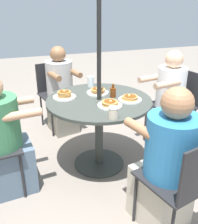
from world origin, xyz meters
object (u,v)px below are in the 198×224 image
(diner_north, at_px, (61,94))
(coffee_cup, at_px, (113,113))
(syrup_bottle, at_px, (113,92))
(drinking_glass_a, at_px, (91,81))
(pancake_plate_a, at_px, (110,104))
(patio_chair_south, at_px, (184,179))
(pancake_plate_d, at_px, (130,99))
(patio_table, at_px, (99,112))
(diner_east, at_px, (4,143))
(diner_south, at_px, (166,167))
(pancake_plate_b, at_px, (64,95))
(diner_west, at_px, (167,103))
(patio_chair_north, at_px, (56,90))
(patio_chair_west, at_px, (178,101))
(pancake_plate_c, at_px, (98,92))

(diner_north, height_order, coffee_cup, diner_north)
(syrup_bottle, xyz_separation_m, drinking_glass_a, (0.40, 0.11, 0.01))
(coffee_cup, relative_size, drinking_glass_a, 0.86)
(pancake_plate_a, bearing_deg, drinking_glass_a, -0.38)
(patio_chair_south, height_order, drinking_glass_a, patio_chair_south)
(pancake_plate_a, relative_size, pancake_plate_d, 1.00)
(patio_table, relative_size, coffee_cup, 10.46)
(diner_east, distance_m, drinking_glass_a, 1.16)
(diner_south, height_order, pancake_plate_b, diner_south)
(diner_west, xyz_separation_m, pancake_plate_d, (-0.31, 0.65, 0.25))
(patio_table, distance_m, diner_north, 0.96)
(patio_table, bearing_deg, coffee_cup, 176.59)
(patio_table, distance_m, diner_south, 0.95)
(patio_table, height_order, pancake_plate_b, pancake_plate_b)
(pancake_plate_b, bearing_deg, patio_chair_north, -3.86)
(diner_north, bearing_deg, pancake_plate_d, 102.14)
(patio_chair_south, relative_size, drinking_glass_a, 7.52)
(diner_east, xyz_separation_m, coffee_cup, (-0.35, -0.91, 0.31))
(pancake_plate_d, bearing_deg, coffee_cup, 137.47)
(pancake_plate_a, relative_size, syrup_bottle, 1.68)
(patio_chair_south, height_order, diner_west, diner_west)
(patio_chair_west, distance_m, pancake_plate_c, 1.09)
(patio_chair_north, xyz_separation_m, coffee_cup, (-1.55, -0.23, 0.29))
(patio_table, height_order, pancake_plate_a, pancake_plate_a)
(diner_north, bearing_deg, syrup_bottle, 99.21)
(patio_chair_west, xyz_separation_m, pancake_plate_a, (-0.43, 1.06, 0.26))
(patio_chair_south, bearing_deg, coffee_cup, 101.14)
(patio_chair_south, bearing_deg, patio_table, 90.00)
(pancake_plate_a, height_order, syrup_bottle, syrup_bottle)
(diner_east, distance_m, pancake_plate_b, 0.73)
(patio_chair_north, xyz_separation_m, patio_chair_south, (-2.19, -0.52, 0.00))
(patio_chair_south, height_order, diner_south, diner_south)
(coffee_cup, bearing_deg, pancake_plate_b, 25.31)
(diner_east, distance_m, pancake_plate_a, 1.02)
(coffee_cup, bearing_deg, patio_chair_south, -155.35)
(patio_table, xyz_separation_m, patio_chair_north, (1.09, 0.25, -0.09))
(drinking_glass_a, bearing_deg, pancake_plate_a, 179.62)
(diner_east, distance_m, diner_south, 1.41)
(diner_north, bearing_deg, pancake_plate_c, 95.53)
(patio_chair_west, relative_size, coffee_cup, 8.76)
(patio_table, height_order, drinking_glass_a, drinking_glass_a)
(pancake_plate_d, bearing_deg, diner_south, 175.82)
(pancake_plate_d, bearing_deg, pancake_plate_a, 108.36)
(coffee_cup, bearing_deg, patio_table, -3.41)
(diner_west, distance_m, pancake_plate_a, 1.01)
(pancake_plate_b, height_order, drinking_glass_a, drinking_glass_a)
(patio_table, xyz_separation_m, diner_east, (-0.11, 0.94, -0.11))
(diner_west, xyz_separation_m, drinking_glass_a, (0.23, 0.89, 0.29))
(diner_west, bearing_deg, pancake_plate_d, 104.30)
(diner_east, xyz_separation_m, pancake_plate_d, (-0.01, -1.22, 0.28))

